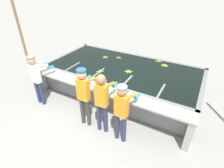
% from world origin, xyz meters
% --- Properties ---
extents(ground_plane, '(80.00, 80.00, 0.00)m').
position_xyz_m(ground_plane, '(0.00, 0.00, 0.00)').
color(ground_plane, '#999993').
rests_on(ground_plane, ground).
extents(wash_tank, '(5.36, 2.69, 0.94)m').
position_xyz_m(wash_tank, '(-0.00, 1.79, 0.46)').
color(wash_tank, gray).
rests_on(wash_tank, ground).
extents(work_ledge, '(5.36, 0.45, 0.94)m').
position_xyz_m(work_ledge, '(0.00, 0.23, 0.68)').
color(work_ledge, '#9E9E99').
rests_on(work_ledge, ground).
extents(worker_0, '(0.42, 0.73, 1.71)m').
position_xyz_m(worker_0, '(-1.99, -0.29, 1.04)').
color(worker_0, navy).
rests_on(worker_0, ground).
extents(worker_1, '(0.43, 0.74, 1.77)m').
position_xyz_m(worker_1, '(-0.10, -0.34, 1.09)').
color(worker_1, '#38383D').
rests_on(worker_1, ground).
extents(worker_2, '(0.46, 0.74, 1.76)m').
position_xyz_m(worker_2, '(0.45, -0.32, 1.06)').
color(worker_2, navy).
rests_on(worker_2, ground).
extents(worker_3, '(0.43, 0.73, 1.66)m').
position_xyz_m(worker_3, '(1.04, -0.37, 1.01)').
color(worker_3, navy).
rests_on(worker_3, ground).
extents(banana_bunch_floating_0, '(0.27, 0.28, 0.08)m').
position_xyz_m(banana_bunch_floating_0, '(0.97, 2.87, 0.95)').
color(banana_bunch_floating_0, '#7FAD33').
rests_on(banana_bunch_floating_0, wash_tank).
extents(banana_bunch_floating_1, '(0.28, 0.28, 0.08)m').
position_xyz_m(banana_bunch_floating_1, '(1.26, 2.61, 0.95)').
color(banana_bunch_floating_1, '#9EC642').
rests_on(banana_bunch_floating_1, wash_tank).
extents(banana_bunch_floating_2, '(0.27, 0.27, 0.08)m').
position_xyz_m(banana_bunch_floating_2, '(-0.99, 2.20, 0.95)').
color(banana_bunch_floating_2, '#8CB738').
rests_on(banana_bunch_floating_2, wash_tank).
extents(banana_bunch_floating_3, '(0.28, 0.28, 0.08)m').
position_xyz_m(banana_bunch_floating_3, '(-0.50, 2.41, 0.95)').
color(banana_bunch_floating_3, '#75A333').
rests_on(banana_bunch_floating_3, wash_tank).
extents(banana_bunch_floating_4, '(0.24, 0.24, 0.08)m').
position_xyz_m(banana_bunch_floating_4, '(-0.51, 1.08, 0.95)').
color(banana_bunch_floating_4, '#93BC3D').
rests_on(banana_bunch_floating_4, wash_tank).
extents(banana_bunch_floating_5, '(0.26, 0.28, 0.08)m').
position_xyz_m(banana_bunch_floating_5, '(0.33, 1.54, 0.95)').
color(banana_bunch_floating_5, '#9EC642').
rests_on(banana_bunch_floating_5, wash_tank).
extents(knife_0, '(0.28, 0.26, 0.02)m').
position_xyz_m(knife_0, '(-0.65, 0.31, 0.95)').
color(knife_0, silver).
rests_on(knife_0, work_ledge).
extents(support_post_left, '(0.09, 0.09, 3.20)m').
position_xyz_m(support_post_left, '(-3.50, 0.56, 1.60)').
color(support_post_left, '#846647').
rests_on(support_post_left, ground).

